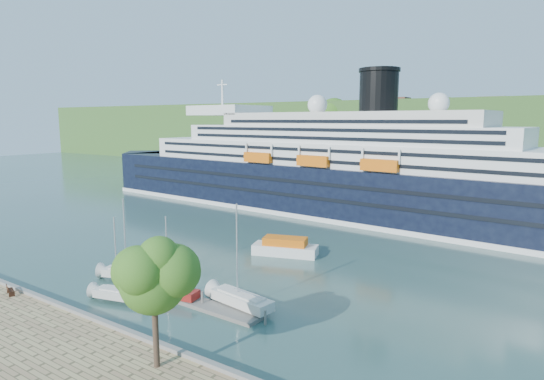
{
  "coord_description": "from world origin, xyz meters",
  "views": [
    {
      "loc": [
        33.66,
        -21.62,
        17.52
      ],
      "look_at": [
        -0.95,
        30.0,
        7.89
      ],
      "focal_mm": 30.0,
      "sensor_mm": 36.0,
      "label": 1
    }
  ],
  "objects": [
    {
      "name": "ground",
      "position": [
        0.0,
        0.0,
        0.0
      ],
      "size": [
        400.0,
        400.0,
        0.0
      ],
      "primitive_type": "plane",
      "color": "#294842",
      "rests_on": "ground"
    },
    {
      "name": "far_hillside",
      "position": [
        0.0,
        145.0,
        12.0
      ],
      "size": [
        400.0,
        50.0,
        24.0
      ],
      "primitive_type": "cube",
      "color": "#3A5C24",
      "rests_on": "ground"
    },
    {
      "name": "quay_coping",
      "position": [
        0.0,
        -0.2,
        1.15
      ],
      "size": [
        220.0,
        0.5,
        0.3
      ],
      "primitive_type": "cube",
      "color": "slate",
      "rests_on": "promenade"
    },
    {
      "name": "cruise_ship",
      "position": [
        -7.64,
        55.36,
        13.14
      ],
      "size": [
        117.94,
        24.98,
        26.29
      ],
      "primitive_type": null,
      "rotation": [
        0.0,
        0.0,
        -0.07
      ],
      "color": "black",
      "rests_on": "ground"
    },
    {
      "name": "park_bench",
      "position": [
        -10.09,
        -1.2,
        1.5
      ],
      "size": [
        1.67,
        1.11,
        0.99
      ],
      "primitive_type": null,
      "rotation": [
        0.0,
        0.0,
        -0.33
      ],
      "color": "#482514",
      "rests_on": "promenade"
    },
    {
      "name": "promenade_tree",
      "position": [
        11.29,
        -2.25,
        5.95
      ],
      "size": [
        5.98,
        5.98,
        9.91
      ],
      "primitive_type": null,
      "color": "#36691B",
      "rests_on": "promenade"
    },
    {
      "name": "floating_pontoon",
      "position": [
        3.57,
        8.7,
        0.18
      ],
      "size": [
        16.67,
        2.48,
        0.37
      ],
      "primitive_type": null,
      "rotation": [
        0.0,
        0.0,
        -0.03
      ],
      "color": "gray",
      "rests_on": "ground"
    },
    {
      "name": "sailboat_white_near",
      "position": [
        -5.91,
        9.47,
        4.36
      ],
      "size": [
        6.99,
        4.12,
        8.73
      ],
      "primitive_type": null,
      "rotation": [
        0.0,
        0.0,
        0.36
      ],
      "color": "silver",
      "rests_on": "ground"
    },
    {
      "name": "sailboat_red",
      "position": [
        1.83,
        8.19,
        3.99
      ],
      "size": [
        6.38,
        2.78,
        7.98
      ],
      "primitive_type": null,
      "rotation": [
        0.0,
        0.0,
        0.18
      ],
      "color": "maroon",
      "rests_on": "ground"
    },
    {
      "name": "sailboat_white_far",
      "position": [
        8.95,
        10.13,
        4.76
      ],
      "size": [
        7.59,
        3.06,
        9.53
      ],
      "primitive_type": null,
      "rotation": [
        0.0,
        0.0,
        -0.14
      ],
      "color": "silver",
      "rests_on": "ground"
    },
    {
      "name": "tender_launch",
      "position": [
        3.06,
        27.1,
        1.17
      ],
      "size": [
        8.98,
        5.35,
        2.35
      ],
      "primitive_type": null,
      "rotation": [
        0.0,
        0.0,
        0.31
      ],
      "color": "orange",
      "rests_on": "ground"
    },
    {
      "name": "sailboat_extra",
      "position": [
        -1.72,
        5.02,
        4.02
      ],
      "size": [
        6.45,
        3.22,
        8.03
      ],
      "primitive_type": null,
      "rotation": [
        0.0,
        0.0,
        0.25
      ],
      "color": "silver",
      "rests_on": "ground"
    }
  ]
}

